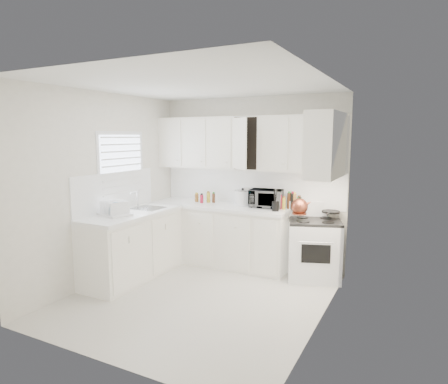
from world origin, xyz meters
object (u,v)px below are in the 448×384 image
Objects in this scene: tea_kettle at (300,205)px; microwave at (266,196)px; stove at (314,242)px; rice_cooker at (243,197)px; utensil_crock at (276,200)px; dish_rack at (114,207)px.

microwave is (-0.59, 0.27, 0.04)m from tea_kettle.
rice_cooker is (-1.16, 0.11, 0.54)m from stove.
tea_kettle is 1.06× the size of rice_cooker.
rice_cooker reaches higher than stove.
stove is 2.26× the size of microwave.
utensil_crock is at bearing 173.28° from stove.
dish_rack is at bearing -144.85° from utensil_crock.
rice_cooker is 0.66m from utensil_crock.
stove is 0.58m from tea_kettle.
tea_kettle is at bearing 43.99° from dish_rack.
rice_cooker is 0.80× the size of utensil_crock.
microwave is at bearing 134.95° from utensil_crock.
rice_cooker reaches higher than dish_rack.
dish_rack is at bearing -169.79° from tea_kettle.
microwave is at bearing 153.10° from stove.
utensil_crock reaches higher than dish_rack.
utensil_crock is 2.23m from dish_rack.
dish_rack is (-1.59, -1.51, -0.05)m from microwave.
microwave reaches higher than rice_cooker.
tea_kettle is 0.59× the size of microwave.
utensil_crock is at bearing 49.63° from dish_rack.
stove is 3.84× the size of tea_kettle.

